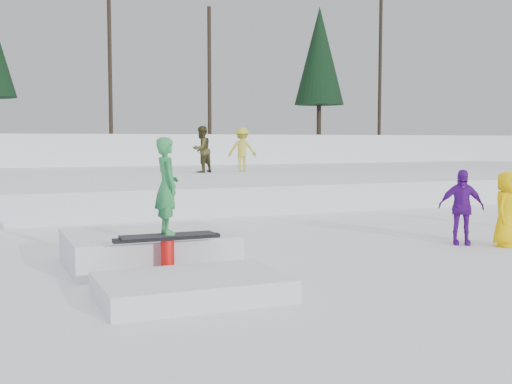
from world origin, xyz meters
name	(u,v)px	position (x,y,z in m)	size (l,w,h in m)	color
ground	(276,272)	(0.00, 0.00, 0.00)	(120.00, 120.00, 0.00)	white
snow_berm	(62,156)	(0.00, 30.00, 1.20)	(60.00, 14.00, 2.40)	white
snow_midrise	(103,184)	(0.00, 16.00, 0.40)	(50.00, 18.00, 0.80)	white
treeline	(171,49)	(6.18, 28.28, 7.45)	(40.24, 4.22, 10.50)	black
walker_olive	(202,149)	(3.74, 15.16, 1.72)	(0.90, 0.70, 1.84)	#3E381A
walker_ygreen	(242,150)	(5.58, 15.40, 1.70)	(1.17, 0.67, 1.81)	gold
spectator_purple	(461,207)	(4.50, 0.99, 0.75)	(0.88, 0.37, 1.50)	#5D1299
spectator_yellow	(506,209)	(5.14, 0.46, 0.73)	(0.72, 0.47, 1.47)	#FCCA00
jib_rail_feature	(158,254)	(-1.74, 0.65, 0.30)	(2.60, 4.40, 2.11)	white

